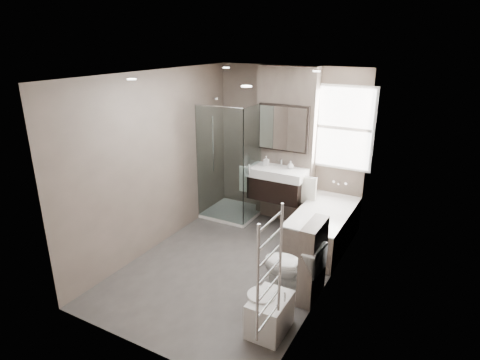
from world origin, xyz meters
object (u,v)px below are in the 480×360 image
Objects in this scene: vanity at (277,183)px; bathtub at (323,226)px; bidet at (269,313)px; toilet at (291,267)px.

bathtub is at bearing -19.37° from vanity.
bidet is (0.09, -2.14, -0.10)m from bathtub.
vanity is 1.07m from bathtub.
bidet is (1.01, -2.47, -0.52)m from vanity.
toilet reaches higher than bidet.
toilet is 1.41× the size of bidet.
vanity reaches higher than bathtub.
vanity reaches higher than toilet.
bathtub is 3.00× the size of bidet.
toilet is (0.05, -1.41, 0.06)m from bathtub.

